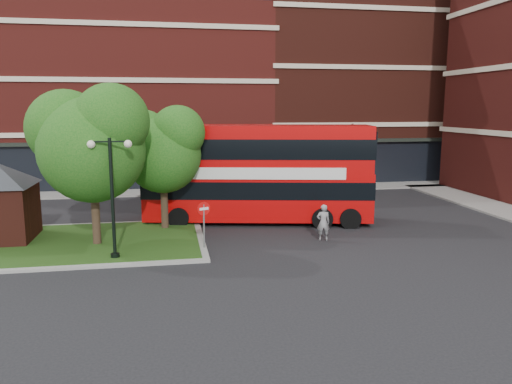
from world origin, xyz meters
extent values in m
plane|color=black|center=(0.00, 0.00, 0.00)|extent=(120.00, 120.00, 0.00)
cube|color=slate|center=(0.00, 16.50, 0.06)|extent=(44.00, 3.00, 0.12)
cube|color=maroon|center=(-8.00, 24.00, 7.00)|extent=(26.00, 12.00, 14.00)
cube|color=#471911|center=(14.00, 24.00, 8.00)|extent=(18.00, 12.00, 16.00)
cube|color=gray|center=(-8.00, 3.00, 0.06)|extent=(12.60, 7.60, 0.12)
cube|color=#19380F|center=(-8.00, 3.00, 0.07)|extent=(12.00, 7.00, 0.15)
cylinder|color=#2D2116|center=(-6.50, 2.50, 1.96)|extent=(0.36, 0.36, 3.92)
sphere|color=#144C13|center=(-6.50, 2.50, 4.34)|extent=(4.60, 4.60, 4.60)
sphere|color=#144C13|center=(-7.65, 3.19, 5.25)|extent=(3.45, 3.45, 3.45)
sphere|color=#144C13|center=(-5.58, 2.04, 5.60)|extent=(3.22, 3.22, 3.22)
cylinder|color=#2D2116|center=(-3.50, 5.00, 1.74)|extent=(0.36, 0.36, 3.47)
sphere|color=#144C13|center=(-3.50, 5.00, 3.84)|extent=(3.80, 3.80, 3.80)
sphere|color=#144C13|center=(-4.45, 5.57, 4.65)|extent=(2.85, 2.85, 2.85)
sphere|color=#144C13|center=(-2.74, 4.62, 4.96)|extent=(2.66, 2.66, 2.66)
cylinder|color=black|center=(-5.50, 0.20, 2.50)|extent=(0.14, 0.14, 5.00)
cylinder|color=black|center=(-5.50, 0.20, 0.15)|extent=(0.36, 0.36, 0.30)
cube|color=black|center=(-5.50, 0.20, 4.85)|extent=(1.40, 0.06, 0.06)
sphere|color=#F2EACC|center=(-6.20, 0.20, 4.75)|extent=(0.32, 0.32, 0.32)
sphere|color=#F2EACC|center=(-4.80, 0.20, 4.75)|extent=(0.32, 0.32, 0.32)
cylinder|color=black|center=(2.00, 14.50, 2.50)|extent=(0.14, 0.14, 5.00)
cylinder|color=black|center=(2.00, 14.50, 0.15)|extent=(0.36, 0.36, 0.30)
cube|color=black|center=(2.00, 14.50, 4.85)|extent=(1.40, 0.06, 0.06)
sphere|color=#F2EACC|center=(1.30, 14.50, 4.75)|extent=(0.32, 0.32, 0.32)
sphere|color=#F2EACC|center=(2.70, 14.50, 4.75)|extent=(0.32, 0.32, 0.32)
cylinder|color=black|center=(10.00, 14.50, 2.50)|extent=(0.14, 0.14, 5.00)
cylinder|color=black|center=(10.00, 14.50, 0.15)|extent=(0.36, 0.36, 0.30)
cube|color=black|center=(10.00, 14.50, 4.85)|extent=(1.40, 0.06, 0.06)
sphere|color=#F2EACC|center=(9.30, 14.50, 4.75)|extent=(0.32, 0.32, 0.32)
sphere|color=#F2EACC|center=(10.70, 14.50, 4.75)|extent=(0.32, 0.32, 0.32)
cube|color=#B30707|center=(1.48, 6.03, 1.64)|extent=(12.34, 5.07, 2.30)
cube|color=#B30707|center=(1.48, 6.03, 3.94)|extent=(12.22, 5.01, 2.30)
cube|color=black|center=(1.48, 6.03, 4.05)|extent=(12.34, 5.07, 1.04)
cube|color=silver|center=(1.20, 4.66, 2.84)|extent=(8.86, 1.83, 0.60)
imported|color=gray|center=(3.82, 1.73, 0.86)|extent=(0.67, 0.48, 1.71)
imported|color=#ACADB3|center=(0.39, 16.00, 0.79)|extent=(4.83, 2.45, 1.58)
imported|color=silver|center=(3.82, 14.50, 0.69)|extent=(4.30, 1.86, 1.38)
cylinder|color=slate|center=(-1.80, 1.07, 1.02)|extent=(0.07, 0.07, 2.04)
cylinder|color=red|center=(-1.80, 1.07, 1.85)|extent=(0.57, 0.27, 0.59)
cube|color=white|center=(-1.80, 1.07, 1.85)|extent=(0.40, 0.19, 0.11)
camera|label=1|loc=(-3.27, -20.12, 6.19)|focal=35.00mm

